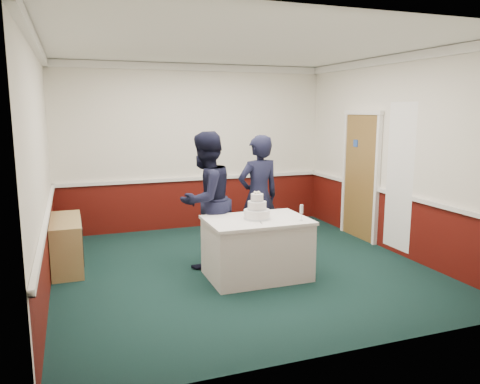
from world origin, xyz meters
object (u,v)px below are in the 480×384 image
object	(u,v)px
person_man	(206,200)
cake_knife	(261,222)
person_woman	(259,197)
cake_table	(257,248)
wedding_cake	(257,210)
sideboard	(67,244)
champagne_flute	(302,210)

from	to	relation	value
person_man	cake_knife	bearing A→B (deg)	83.27
person_man	person_woman	distance (m)	0.86
cake_table	wedding_cake	bearing A→B (deg)	90.00
cake_table	person_woman	xyz separation A→B (m)	(0.35, 0.80, 0.51)
wedding_cake	person_woman	world-z (taller)	person_woman
cake_knife	sideboard	bearing A→B (deg)	160.18
sideboard	person_man	world-z (taller)	person_man
sideboard	person_woman	bearing A→B (deg)	-8.93
sideboard	wedding_cake	xyz separation A→B (m)	(2.35, -1.22, 0.55)
champagne_flute	person_man	xyz separation A→B (m)	(-1.00, 0.95, 0.02)
wedding_cake	champagne_flute	xyz separation A→B (m)	(0.50, -0.28, 0.03)
sideboard	cake_table	distance (m)	2.65
person_man	champagne_flute	bearing A→B (deg)	101.33
champagne_flute	cake_knife	bearing A→B (deg)	171.42
wedding_cake	cake_knife	size ratio (longest dim) A/B	1.65
sideboard	person_woman	size ratio (longest dim) A/B	0.66
wedding_cake	person_man	bearing A→B (deg)	126.67
person_man	person_woman	xyz separation A→B (m)	(0.85, 0.13, -0.03)
champagne_flute	person_woman	size ratio (longest dim) A/B	0.11
cake_table	person_man	size ratio (longest dim) A/B	0.70
cake_knife	person_woman	bearing A→B (deg)	81.03
cake_table	wedding_cake	size ratio (longest dim) A/B	3.63
sideboard	wedding_cake	size ratio (longest dim) A/B	3.30
cake_table	sideboard	bearing A→B (deg)	152.52
sideboard	cake_knife	distance (m)	2.76
cake_table	champagne_flute	xyz separation A→B (m)	(0.50, -0.28, 0.53)
sideboard	champagne_flute	size ratio (longest dim) A/B	5.85
wedding_cake	person_woman	size ratio (longest dim) A/B	0.20
cake_table	person_woman	world-z (taller)	person_woman
cake_table	champagne_flute	bearing A→B (deg)	-29.25
cake_table	wedding_cake	xyz separation A→B (m)	(0.00, 0.00, 0.50)
person_woman	cake_knife	bearing A→B (deg)	61.54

